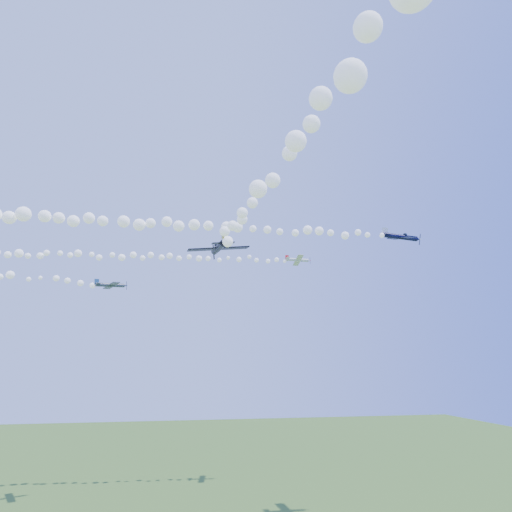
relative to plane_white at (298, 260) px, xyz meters
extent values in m
plane|color=#375921|center=(-16.91, -9.96, -49.79)|extent=(260.00, 260.00, 0.00)
cylinder|color=silver|center=(-0.20, 0.01, 0.00)|extent=(5.38, 1.32, 0.92)
cone|color=silver|center=(2.67, -0.17, -0.09)|extent=(0.72, 0.77, 0.73)
cone|color=#AD1315|center=(3.07, -0.20, -0.10)|extent=(0.30, 0.28, 0.26)
cube|color=black|center=(2.96, -0.19, -0.10)|extent=(0.12, 0.41, 1.68)
cube|color=silver|center=(0.02, -0.02, -0.11)|extent=(1.71, 6.55, 1.30)
cube|color=silver|center=(-2.58, 0.17, 0.12)|extent=(0.89, 2.32, 0.49)
cube|color=#AD1315|center=(-2.63, 0.26, 0.61)|extent=(0.89, 0.31, 1.09)
sphere|color=black|center=(0.57, 0.02, 0.31)|extent=(0.70, 0.78, 0.76)
cylinder|color=#0B0B33|center=(12.99, -24.67, -0.85)|extent=(6.94, 2.50, 1.44)
cone|color=#0B0B33|center=(16.69, -24.65, -1.11)|extent=(1.05, 1.07, 0.98)
cone|color=white|center=(17.20, -24.65, -1.15)|extent=(0.43, 0.39, 0.35)
cube|color=black|center=(17.07, -24.65, -1.14)|extent=(0.21, 0.66, 2.15)
cube|color=#0B0B33|center=(13.26, -24.63, -1.01)|extent=(1.82, 8.27, 2.23)
cube|color=#0B0B33|center=(9.92, -24.69, -0.58)|extent=(1.01, 2.91, 0.84)
cube|color=white|center=(9.87, -24.84, 0.03)|extent=(1.18, 0.42, 1.43)
sphere|color=black|center=(13.99, -24.76, -0.50)|extent=(0.89, 0.99, 1.05)
cylinder|color=#373E50|center=(-41.75, -5.49, -8.50)|extent=(5.52, 3.34, 1.18)
cone|color=#373E50|center=(-38.93, -4.20, -8.29)|extent=(0.99, 1.01, 0.81)
cone|color=navy|center=(-38.54, -4.02, -8.27)|extent=(0.39, 0.38, 0.29)
cube|color=black|center=(-38.64, -4.07, -8.27)|extent=(0.24, 0.16, 1.82)
cube|color=#373E50|center=(-41.53, -5.39, -8.60)|extent=(4.23, 7.04, 0.53)
cube|color=#373E50|center=(-44.10, -6.56, -8.62)|extent=(1.77, 2.60, 0.24)
cube|color=navy|center=(-44.21, -6.58, -8.10)|extent=(0.95, 0.47, 1.21)
sphere|color=black|center=(-41.04, -5.15, -8.08)|extent=(0.96, 0.92, 0.76)
cylinder|color=black|center=(-23.36, -45.97, -10.52)|extent=(2.09, 6.16, 1.40)
cone|color=black|center=(-23.65, -42.71, -10.22)|extent=(0.94, 0.93, 0.88)
cone|color=gold|center=(-23.69, -42.26, -10.18)|extent=(0.34, 0.38, 0.31)
cube|color=black|center=(-23.68, -42.38, -10.19)|extent=(0.36, 0.25, 1.92)
cube|color=black|center=(-23.37, -45.71, -10.62)|extent=(7.56, 2.10, 1.16)
cube|color=black|center=(-23.12, -48.69, -10.72)|extent=(2.69, 1.07, 0.47)
cube|color=gold|center=(-23.18, -48.82, -10.18)|extent=(0.31, 1.08, 1.30)
sphere|color=black|center=(-23.48, -45.16, -10.06)|extent=(0.87, 0.85, 0.87)
camera|label=1|loc=(-28.03, -95.97, -24.29)|focal=30.00mm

